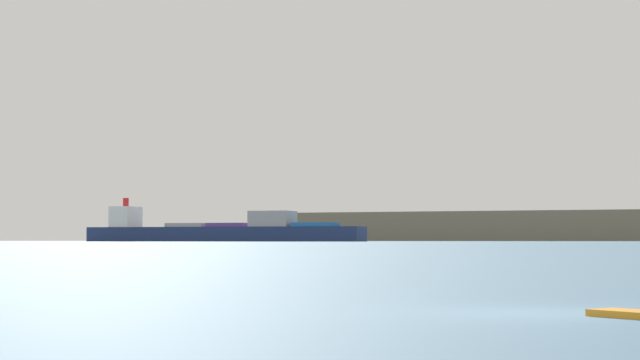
# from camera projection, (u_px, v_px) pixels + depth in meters

# --- Properties ---
(ground_plane) EXTENTS (4000.00, 4000.00, 0.00)m
(ground_plane) POSITION_uv_depth(u_px,v_px,m) (550.00, 313.00, 19.73)
(ground_plane) COLOR #476B84
(cargo_ship) EXTENTS (192.39, 27.91, 29.92)m
(cargo_ship) POSITION_uv_depth(u_px,v_px,m) (223.00, 231.00, 741.52)
(cargo_ship) COLOR navy
(cargo_ship) RESTS_ON ground_plane
(distant_headland) EXTENTS (649.60, 274.01, 25.17)m
(distant_headland) POSITION_uv_depth(u_px,v_px,m) (543.00, 227.00, 1012.71)
(distant_headland) COLOR #756B56
(distant_headland) RESTS_ON ground_plane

